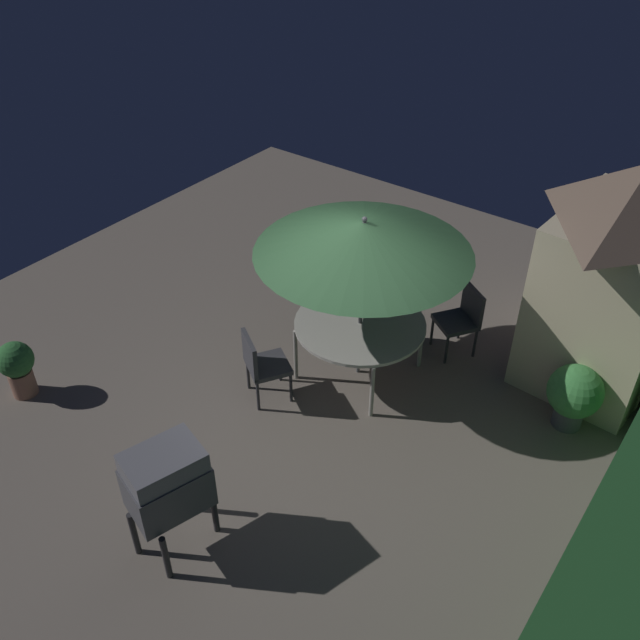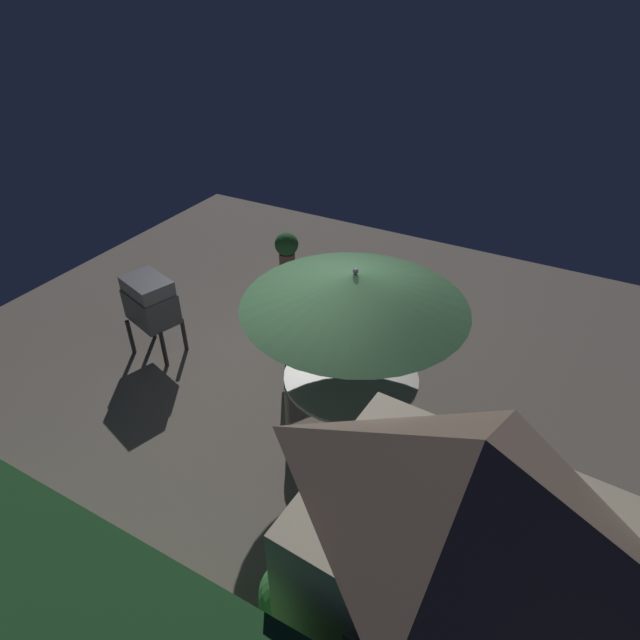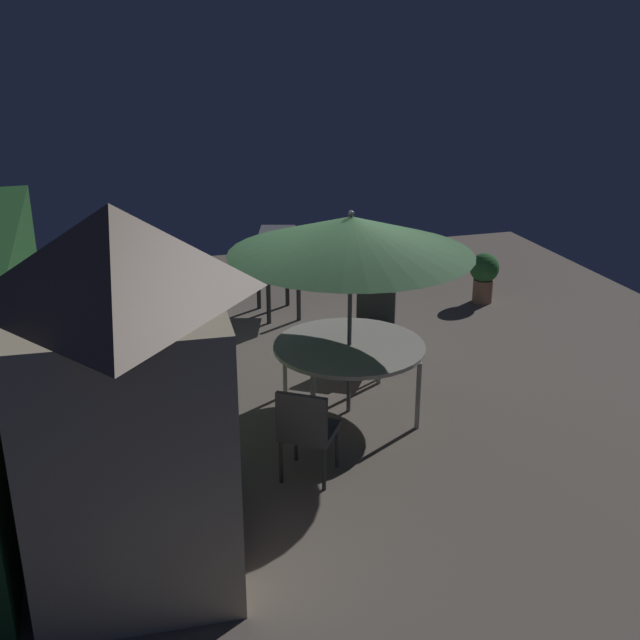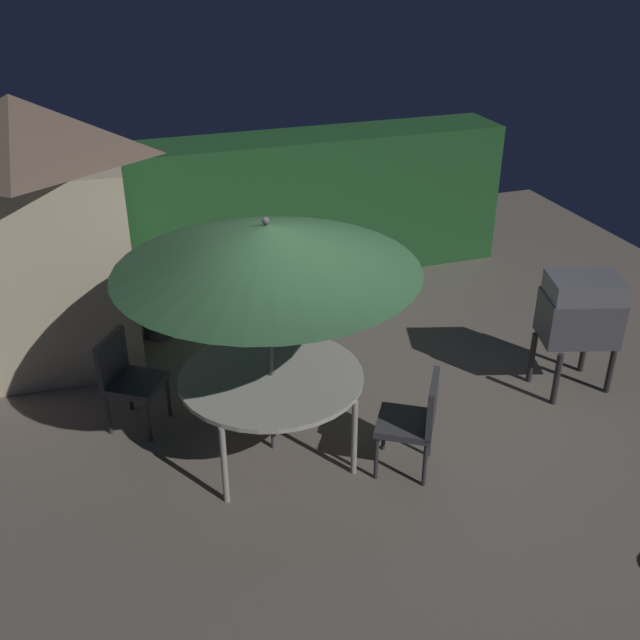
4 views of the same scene
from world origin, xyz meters
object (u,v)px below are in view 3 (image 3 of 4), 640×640
(chair_near_shed, at_px, (306,428))
(potted_plant_by_grill, at_px, (114,435))
(patio_umbrella, at_px, (351,235))
(potted_plant_by_shed, at_px, (484,274))
(patio_table, at_px, (349,349))
(garden_shed, at_px, (126,389))
(bbq_grill, at_px, (277,256))
(chair_far_side, at_px, (373,324))

(chair_near_shed, distance_m, potted_plant_by_grill, 1.69)
(patio_umbrella, distance_m, potted_plant_by_shed, 4.28)
(potted_plant_by_shed, bearing_deg, potted_plant_by_grill, 122.08)
(potted_plant_by_shed, bearing_deg, patio_table, 132.26)
(patio_table, xyz_separation_m, chair_near_shed, (-1.14, 0.78, -0.19))
(potted_plant_by_shed, bearing_deg, garden_shed, 130.35)
(patio_umbrella, distance_m, potted_plant_by_grill, 2.89)
(patio_table, relative_size, patio_umbrella, 0.64)
(bbq_grill, relative_size, potted_plant_by_shed, 1.63)
(chair_near_shed, bearing_deg, bbq_grill, -10.47)
(garden_shed, xyz_separation_m, potted_plant_by_shed, (4.47, -5.26, -0.98))
(patio_table, bearing_deg, potted_plant_by_grill, 105.54)
(bbq_grill, distance_m, potted_plant_by_shed, 3.03)
(garden_shed, xyz_separation_m, chair_far_side, (2.82, -2.95, -0.88))
(patio_table, height_order, potted_plant_by_grill, potted_plant_by_grill)
(garden_shed, height_order, potted_plant_by_grill, garden_shed)
(chair_far_side, bearing_deg, potted_plant_by_shed, -54.45)
(garden_shed, relative_size, bbq_grill, 2.29)
(patio_umbrella, xyz_separation_m, chair_far_side, (1.04, -0.65, -1.39))
(patio_table, distance_m, potted_plant_by_shed, 4.02)
(bbq_grill, xyz_separation_m, potted_plant_by_grill, (-3.73, 2.40, -0.39))
(patio_table, bearing_deg, potted_plant_by_shed, -47.74)
(potted_plant_by_grill, bearing_deg, chair_near_shed, -106.34)
(patio_umbrella, distance_m, bbq_grill, 3.24)
(chair_near_shed, xyz_separation_m, potted_plant_by_shed, (3.84, -3.75, -0.09))
(garden_shed, relative_size, chair_far_side, 3.06)
(bbq_grill, relative_size, chair_near_shed, 1.33)
(bbq_grill, height_order, potted_plant_by_grill, bbq_grill)
(patio_table, relative_size, chair_far_side, 1.73)
(garden_shed, relative_size, patio_umbrella, 1.13)
(garden_shed, height_order, patio_umbrella, garden_shed)
(potted_plant_by_grill, bearing_deg, garden_shed, -174.39)
(bbq_grill, bearing_deg, potted_plant_by_shed, -96.89)
(potted_plant_by_grill, bearing_deg, bbq_grill, -32.75)
(garden_shed, xyz_separation_m, potted_plant_by_grill, (1.10, 0.11, -0.94))
(chair_far_side, relative_size, potted_plant_by_grill, 1.12)
(garden_shed, bearing_deg, potted_plant_by_grill, 5.61)
(garden_shed, distance_m, chair_near_shed, 1.86)
(patio_table, distance_m, bbq_grill, 3.06)
(bbq_grill, bearing_deg, patio_table, -179.91)
(chair_near_shed, bearing_deg, garden_shed, 112.59)
(patio_table, height_order, patio_umbrella, patio_umbrella)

